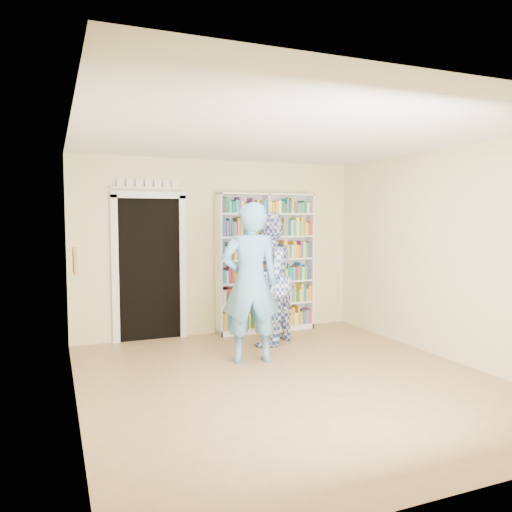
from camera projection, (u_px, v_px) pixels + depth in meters
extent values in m
plane|color=olive|center=(290.00, 380.00, 5.59)|extent=(5.00, 5.00, 0.00)
plane|color=white|center=(291.00, 136.00, 5.38)|extent=(5.00, 5.00, 0.00)
plane|color=beige|center=(220.00, 248.00, 7.79)|extent=(4.50, 0.00, 4.50)
plane|color=beige|center=(74.00, 268.00, 4.63)|extent=(0.00, 5.00, 5.00)
plane|color=beige|center=(450.00, 255.00, 6.34)|extent=(0.00, 5.00, 5.00)
cube|color=white|center=(266.00, 263.00, 7.93)|extent=(1.60, 0.30, 2.20)
cube|color=white|center=(266.00, 263.00, 7.93)|extent=(0.02, 0.30, 2.20)
cube|color=black|center=(150.00, 270.00, 7.38)|extent=(0.90, 0.03, 2.10)
cube|color=white|center=(115.00, 271.00, 7.18)|extent=(0.10, 0.06, 2.20)
cube|color=white|center=(183.00, 268.00, 7.56)|extent=(0.10, 0.06, 2.20)
cube|color=white|center=(149.00, 195.00, 7.28)|extent=(1.10, 0.06, 0.10)
cube|color=white|center=(149.00, 188.00, 7.27)|extent=(1.10, 0.08, 0.02)
cube|color=brown|center=(75.00, 261.00, 4.82)|extent=(0.03, 0.25, 0.25)
imported|color=#5FA2D4|center=(250.00, 283.00, 6.25)|extent=(0.81, 0.62, 2.01)
imported|color=#32489A|center=(267.00, 279.00, 7.11)|extent=(1.17, 1.14, 1.90)
cube|color=white|center=(276.00, 273.00, 6.97)|extent=(0.19, 0.12, 0.31)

